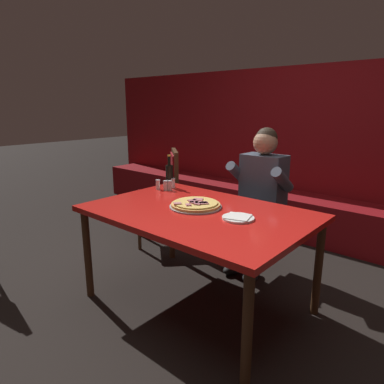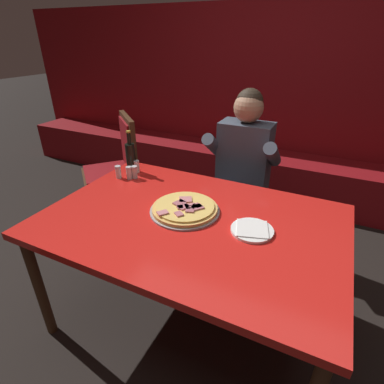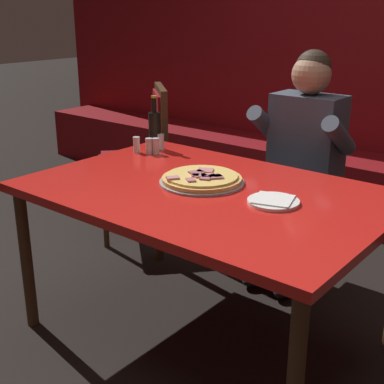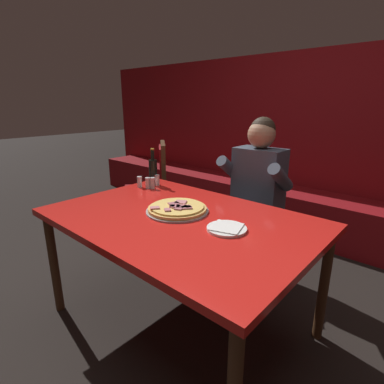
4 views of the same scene
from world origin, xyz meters
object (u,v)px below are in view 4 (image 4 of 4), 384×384
Objects in this scene: main_dining_table at (179,226)px; shaker_parmesan at (140,182)px; dining_chair_side_aisle at (152,185)px; shaker_red_pepper_flakes at (152,184)px; beer_bottle at (153,171)px; plate_white_paper at (227,228)px; diner_seated_blue_shirt at (252,192)px; pizza at (177,209)px; shaker_oregano at (148,184)px; shaker_black_pepper at (157,180)px.

shaker_parmesan is at bearing 159.95° from main_dining_table.
shaker_parmesan is at bearing -49.03° from dining_chair_side_aisle.
beer_bottle is at bearing 135.13° from shaker_red_pepper_flakes.
shaker_red_pepper_flakes reaches higher than plate_white_paper.
beer_bottle is 3.40× the size of shaker_parmesan.
main_dining_table is at bearing -91.06° from diner_seated_blue_shirt.
main_dining_table is 4.07× the size of pizza.
shaker_red_pepper_flakes is 0.69m from dining_chair_side_aisle.
pizza is at bearing -95.63° from diner_seated_blue_shirt.
diner_seated_blue_shirt is at bearing 42.20° from shaker_oregano.
shaker_black_pepper is at bearing 116.46° from shaker_red_pepper_flakes.
beer_bottle is at bearing 83.45° from shaker_parmesan.
shaker_red_pepper_flakes is at bearing 23.63° from shaker_parmesan.
beer_bottle reaches higher than shaker_oregano.
pizza is at bearing -17.92° from shaker_parmesan.
main_dining_table is at bearing -31.75° from shaker_black_pepper.
main_dining_table is at bearing -38.03° from pizza.
shaker_red_pepper_flakes is (-0.56, 0.28, 0.10)m from main_dining_table.
shaker_parmesan is 0.09× the size of dining_chair_side_aisle.
beer_bottle is at bearing 151.07° from pizza.
main_dining_table is 0.76m from beer_bottle.
plate_white_paper is 0.21× the size of dining_chair_side_aisle.
shaker_oregano is at bearing 15.33° from shaker_parmesan.
dining_chair_side_aisle is at bearing 146.67° from pizza.
shaker_black_pepper is at bearing 148.25° from main_dining_table.
pizza is 4.43× the size of shaker_parmesan.
shaker_red_pepper_flakes is at bearing 41.36° from shaker_oregano.
shaker_black_pepper reaches higher than main_dining_table.
plate_white_paper is 0.16× the size of diner_seated_blue_shirt.
dining_chair_side_aisle reaches higher than pizza.
dining_chair_side_aisle reaches higher than main_dining_table.
beer_bottle is at bearing 118.23° from shaker_oregano.
shaker_oregano is (-0.52, 0.21, 0.02)m from pizza.
beer_bottle is 0.08m from shaker_black_pepper.
diner_seated_blue_shirt reaches higher than shaker_oregano.
shaker_oregano is (0.07, 0.02, 0.00)m from shaker_parmesan.
main_dining_table is 0.71m from shaker_black_pepper.
pizza is 0.63m from shaker_black_pepper.
plate_white_paper is at bearing 4.32° from main_dining_table.
plate_white_paper is 0.94m from shaker_oregano.
shaker_parmesan is (-0.98, 0.22, 0.03)m from plate_white_paper.
dining_chair_side_aisle is at bearing -174.84° from diner_seated_blue_shirt.
shaker_oregano is (-0.03, -0.02, 0.00)m from shaker_red_pepper_flakes.
shaker_red_pepper_flakes and shaker_oregano have the same top height.
shaker_black_pepper is at bearing 98.57° from shaker_oregano.
pizza is 0.57m from shaker_oregano.
plate_white_paper is (0.32, 0.02, 0.07)m from main_dining_table.
shaker_red_pepper_flakes reaches higher than pizza.
shaker_red_pepper_flakes is (0.04, -0.09, 0.00)m from shaker_black_pepper.
shaker_black_pepper is at bearing -145.01° from diner_seated_blue_shirt.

